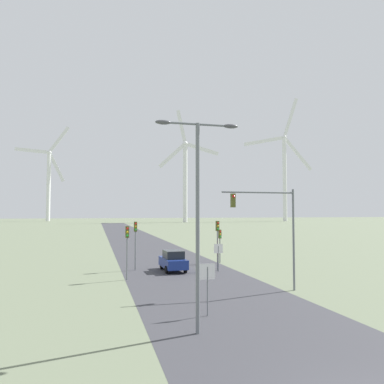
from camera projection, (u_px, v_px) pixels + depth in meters
The scene contains 13 objects.
road_surface at pixel (146, 247), 55.60m from camera, with size 10.00×240.00×0.01m.
streetlamp at pixel (198, 197), 16.46m from camera, with size 3.81×0.32×9.26m.
stop_sign_near at pixel (207, 279), 18.98m from camera, with size 0.81×0.07×2.63m.
stop_sign_far at pixel (218, 252), 32.82m from camera, with size 0.81×0.07×2.43m.
traffic_light_post_near_left at pixel (127, 240), 28.97m from camera, with size 0.28×0.34×4.14m.
traffic_light_post_near_right at pixel (218, 234), 33.53m from camera, with size 0.28×0.34×4.44m.
traffic_light_post_mid_left at pixel (135, 235), 33.75m from camera, with size 0.28×0.34×4.36m.
traffic_light_post_mid_right at pixel (220, 238), 38.58m from camera, with size 0.28×0.34×3.41m.
traffic_light_mast_overhead at pixel (270, 218), 24.88m from camera, with size 5.17×0.34×6.79m.
car_approaching at pixel (173, 261), 33.24m from camera, with size 1.95×4.16×1.83m.
wind_turbine_left at pixel (49, 178), 210.10m from camera, with size 28.81×2.60×54.06m.
wind_turbine_center at pixel (185, 173), 187.83m from camera, with size 29.55×8.10×56.80m.
wind_turbine_right at pixel (285, 168), 206.98m from camera, with size 39.48×3.78×69.14m.
Camera 1 is at (-7.21, -7.91, 5.27)m, focal length 35.00 mm.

